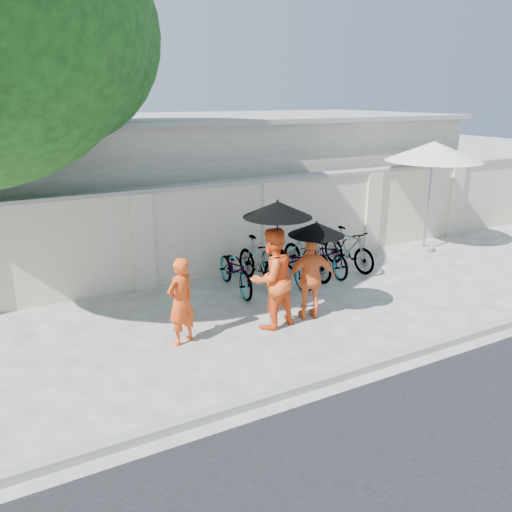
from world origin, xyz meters
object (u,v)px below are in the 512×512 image
monk_right (311,278)px  patio_umbrella (434,152)px  monk_left (181,301)px  monk_center (272,278)px

monk_right → patio_umbrella: size_ratio=0.54×
monk_left → patio_umbrella: (7.29, 1.89, 1.80)m
monk_left → patio_umbrella: size_ratio=0.52×
patio_umbrella → monk_right: bearing=-157.2°
monk_right → patio_umbrella: bearing=-140.8°
monk_left → monk_center: 1.60m
monk_left → monk_right: monk_right is taller
monk_left → monk_center: bearing=150.9°
monk_center → patio_umbrella: bearing=-171.5°
monk_center → monk_right: monk_center is taller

